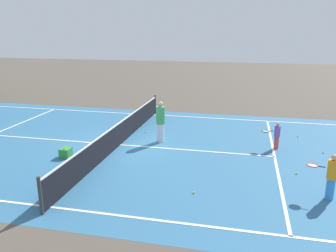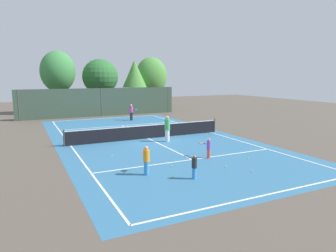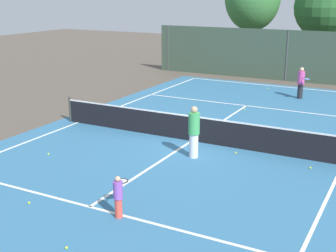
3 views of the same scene
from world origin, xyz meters
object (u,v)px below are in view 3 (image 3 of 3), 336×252
Objects in this scene: player_0 at (301,83)px; tennis_ball_3 at (48,154)px; tennis_ball_2 at (66,248)px; tennis_ball_9 at (29,203)px; ball_crate at (168,121)px; tennis_ball_5 at (245,109)px; tennis_ball_0 at (114,111)px; tennis_ball_1 at (236,153)px; player_3 at (194,132)px; tennis_ball_10 at (310,168)px; player_2 at (118,195)px; tennis_ball_11 at (268,88)px.

player_0 is 14.37m from tennis_ball_3.
tennis_ball_9 is (-2.39, 1.31, 0.00)m from tennis_ball_2.
tennis_ball_5 is at bearing 62.82° from ball_crate.
player_0 reaches higher than tennis_ball_0.
tennis_ball_1 is 1.00× the size of tennis_ball_3.
player_3 is 27.53× the size of tennis_ball_1.
tennis_ball_3 and tennis_ball_9 have the same top height.
player_3 is 5.98m from tennis_ball_9.
tennis_ball_2 is at bearing -74.84° from ball_crate.
tennis_ball_10 is at bearing -75.45° from player_0.
player_3 is (-0.18, 4.88, 0.34)m from player_2.
tennis_ball_11 is (-1.05, 19.28, 0.00)m from tennis_ball_2.
player_0 is 0.92× the size of player_3.
tennis_ball_3 is at bearing -109.98° from ball_crate.
tennis_ball_1 is at bearing -79.13° from tennis_ball_11.
tennis_ball_3 is 15.16m from tennis_ball_11.
player_3 is at bearing -33.04° from tennis_ball_0.
tennis_ball_9 is at bearing -98.03° from tennis_ball_5.
player_2 reaches higher than tennis_ball_9.
ball_crate reaches higher than tennis_ball_10.
tennis_ball_3 is (-4.60, -2.19, -0.90)m from player_3.
player_0 is at bearing 64.98° from tennis_ball_5.
ball_crate is at bearing 160.12° from tennis_ball_10.
player_0 reaches higher than tennis_ball_3.
ball_crate is 6.45× the size of tennis_ball_3.
player_0 is 25.29× the size of tennis_ball_9.
ball_crate reaches higher than tennis_ball_11.
player_3 is at bearing -85.25° from tennis_ball_11.
tennis_ball_0 is 1.00× the size of tennis_ball_2.
tennis_ball_0 is 1.00× the size of tennis_ball_3.
tennis_ball_11 is at bearing 94.56° from tennis_ball_5.
player_3 is at bearing 66.26° from tennis_ball_9.
tennis_ball_0 is 1.00× the size of tennis_ball_9.
tennis_ball_1 is at bearing 29.05° from tennis_ball_3.
tennis_ball_3 is at bearing 124.51° from tennis_ball_9.
player_2 reaches higher than tennis_ball_0.
ball_crate is 8.56m from tennis_ball_9.
player_2 is at bearing -70.46° from ball_crate.
player_0 is at bearing 86.44° from player_2.
player_0 is at bearing 63.87° from ball_crate.
tennis_ball_11 is (3.56, 14.74, 0.00)m from tennis_ball_3.
ball_crate is at bearing 105.16° from tennis_ball_2.
tennis_ball_9 is (3.66, -9.35, 0.00)m from tennis_ball_0.
player_3 reaches higher than player_2.
tennis_ball_1 is (3.84, -2.12, -0.15)m from ball_crate.
tennis_ball_3 is at bearing -113.17° from tennis_ball_5.
player_3 is 27.53× the size of tennis_ball_5.
tennis_ball_3 is at bearing -154.57° from player_3.
player_2 is at bearing -54.77° from tennis_ball_0.
player_0 is 25.29× the size of tennis_ball_11.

